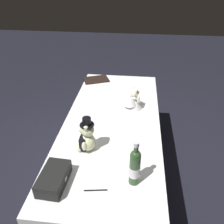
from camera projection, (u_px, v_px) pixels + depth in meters
The scene contains 8 objects.
ground_plane at pixel (112, 177), 2.54m from camera, with size 12.00×12.00×0.00m, color black.
reception_table at pixel (112, 151), 2.34m from camera, with size 2.04×0.86×0.73m, color white.
teddy_bear_groom at pixel (87, 137), 1.76m from camera, with size 0.17×0.15×0.29m.
teddy_bear_bride at pixel (133, 100), 2.28m from camera, with size 0.20×0.22×0.22m.
champagne_bottle at pixel (135, 166), 1.48m from camera, with size 0.07×0.07×0.34m.
signing_pen at pixel (95, 190), 1.49m from camera, with size 0.03×0.16×0.01m.
gift_case_black at pixel (54, 178), 1.52m from camera, with size 0.28×0.17×0.10m.
guestbook at pixel (96, 80), 2.87m from camera, with size 0.19×0.29×0.02m, color black.
Camera 1 is at (-1.74, -0.20, 1.96)m, focal length 37.77 mm.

